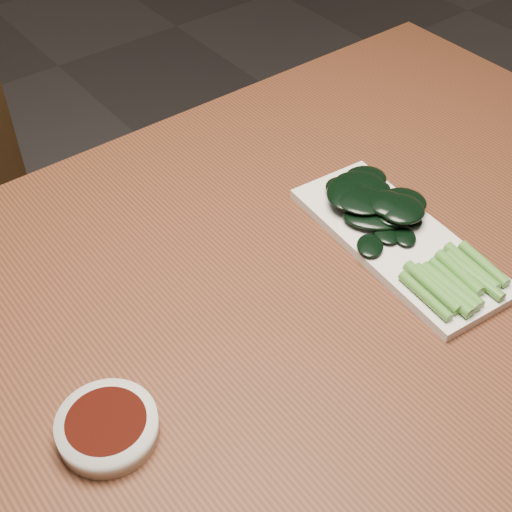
{
  "coord_description": "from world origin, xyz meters",
  "views": [
    {
      "loc": [
        -0.38,
        -0.49,
        1.41
      ],
      "look_at": [
        0.03,
        0.04,
        0.76
      ],
      "focal_mm": 50.0,
      "sensor_mm": 36.0,
      "label": 1
    }
  ],
  "objects_px": {
    "serving_plate": "(398,241)",
    "gai_lan": "(390,217)",
    "table": "(257,324)",
    "sauce_bowl": "(107,427)"
  },
  "relations": [
    {
      "from": "serving_plate",
      "to": "gai_lan",
      "type": "height_order",
      "value": "gai_lan"
    },
    {
      "from": "table",
      "to": "serving_plate",
      "type": "distance_m",
      "value": 0.22
    },
    {
      "from": "table",
      "to": "gai_lan",
      "type": "bearing_deg",
      "value": -7.51
    },
    {
      "from": "sauce_bowl",
      "to": "table",
      "type": "bearing_deg",
      "value": 16.15
    },
    {
      "from": "table",
      "to": "gai_lan",
      "type": "height_order",
      "value": "gai_lan"
    },
    {
      "from": "table",
      "to": "sauce_bowl",
      "type": "distance_m",
      "value": 0.28
    },
    {
      "from": "sauce_bowl",
      "to": "serving_plate",
      "type": "relative_size",
      "value": 0.32
    },
    {
      "from": "table",
      "to": "gai_lan",
      "type": "distance_m",
      "value": 0.23
    },
    {
      "from": "sauce_bowl",
      "to": "gai_lan",
      "type": "height_order",
      "value": "gai_lan"
    },
    {
      "from": "serving_plate",
      "to": "table",
      "type": "bearing_deg",
      "value": 165.21
    }
  ]
}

